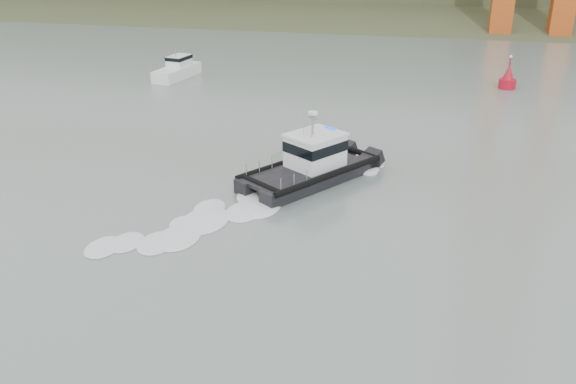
# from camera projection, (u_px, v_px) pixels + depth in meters

# --- Properties ---
(ground) EXTENTS (400.00, 400.00, 0.00)m
(ground) POSITION_uv_depth(u_px,v_px,m) (203.00, 312.00, 28.28)
(ground) COLOR slate
(ground) RESTS_ON ground
(patrol_boat) EXTENTS (8.59, 10.19, 4.80)m
(patrol_boat) POSITION_uv_depth(u_px,v_px,m) (312.00, 163.00, 41.82)
(patrol_boat) COLOR black
(patrol_boat) RESTS_ON ground
(motorboat) EXTENTS (3.36, 6.82, 3.59)m
(motorboat) POSITION_uv_depth(u_px,v_px,m) (178.00, 69.00, 68.14)
(motorboat) COLOR silver
(motorboat) RESTS_ON ground
(nav_buoy) EXTENTS (1.69, 1.69, 3.52)m
(nav_buoy) POSITION_uv_depth(u_px,v_px,m) (508.00, 79.00, 63.94)
(nav_buoy) COLOR #AA0B1C
(nav_buoy) RESTS_ON ground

